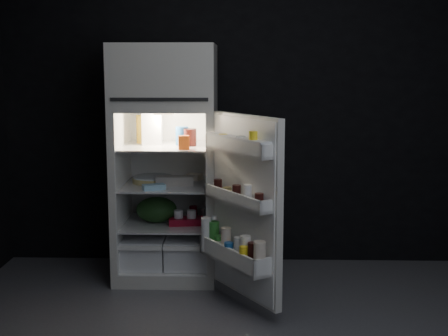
{
  "coord_description": "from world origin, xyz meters",
  "views": [
    {
      "loc": [
        -0.06,
        -3.39,
        1.63
      ],
      "look_at": [
        -0.18,
        1.0,
        0.9
      ],
      "focal_mm": 50.0,
      "sensor_mm": 36.0,
      "label": 1
    }
  ],
  "objects_px": {
    "egg_carton": "(175,181)",
    "yogurt_tray": "(186,221)",
    "fridge_door": "(242,210)",
    "milk_jug": "(152,129)",
    "refrigerator": "(166,154)"
  },
  "relations": [
    {
      "from": "fridge_door",
      "to": "egg_carton",
      "type": "relative_size",
      "value": 4.31
    },
    {
      "from": "egg_carton",
      "to": "yogurt_tray",
      "type": "height_order",
      "value": "egg_carton"
    },
    {
      "from": "milk_jug",
      "to": "refrigerator",
      "type": "bearing_deg",
      "value": -14.5
    },
    {
      "from": "refrigerator",
      "to": "egg_carton",
      "type": "relative_size",
      "value": 6.29
    },
    {
      "from": "refrigerator",
      "to": "yogurt_tray",
      "type": "height_order",
      "value": "refrigerator"
    },
    {
      "from": "yogurt_tray",
      "to": "milk_jug",
      "type": "bearing_deg",
      "value": 148.71
    },
    {
      "from": "refrigerator",
      "to": "fridge_door",
      "type": "distance_m",
      "value": 0.94
    },
    {
      "from": "fridge_door",
      "to": "yogurt_tray",
      "type": "relative_size",
      "value": 4.6
    },
    {
      "from": "egg_carton",
      "to": "yogurt_tray",
      "type": "bearing_deg",
      "value": -11.66
    },
    {
      "from": "refrigerator",
      "to": "milk_jug",
      "type": "height_order",
      "value": "refrigerator"
    },
    {
      "from": "refrigerator",
      "to": "egg_carton",
      "type": "bearing_deg",
      "value": -51.55
    },
    {
      "from": "milk_jug",
      "to": "egg_carton",
      "type": "relative_size",
      "value": 0.85
    },
    {
      "from": "egg_carton",
      "to": "fridge_door",
      "type": "bearing_deg",
      "value": -55.12
    },
    {
      "from": "fridge_door",
      "to": "milk_jug",
      "type": "bearing_deg",
      "value": 133.83
    },
    {
      "from": "yogurt_tray",
      "to": "refrigerator",
      "type": "bearing_deg",
      "value": 141.26
    }
  ]
}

